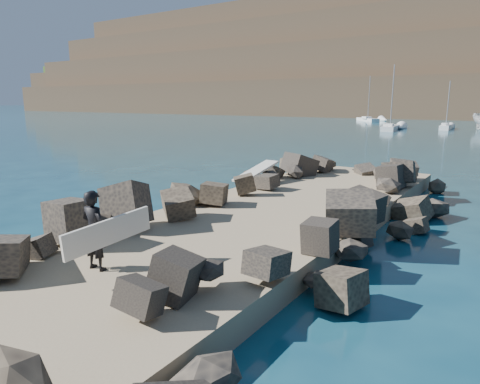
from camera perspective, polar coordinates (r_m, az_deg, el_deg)
The scene contains 9 objects.
ground at distance 13.39m, azimuth 2.40°, elevation -5.54°, with size 800.00×800.00×0.00m, color #0F384C.
jetty at distance 11.72m, azimuth -2.74°, elevation -6.60°, with size 6.00×26.00×0.60m, color #8C7759.
riprap_left at distance 13.86m, azimuth -11.19°, elevation -3.01°, with size 2.60×22.00×1.00m, color black.
riprap_right at distance 10.72m, azimuth 11.55°, elevation -7.51°, with size 2.60×22.00×1.00m, color black.
surfboard_resting at distance 18.05m, azimuth 2.16°, elevation 2.47°, with size 0.64×2.57×0.09m, color silver.
surfer_with_board at distance 9.25m, azimuth -18.58°, elevation -4.90°, with size 0.85×2.09×1.69m.
sailboat_e at distance 91.85m, azimuth 16.64°, elevation 9.25°, with size 6.24×6.81×9.09m.
sailboat_b at distance 69.08m, azimuth 25.74°, elevation 7.80°, with size 1.55×5.72×6.97m.
sailboat_a at distance 64.25m, azimuth 19.36°, elevation 8.08°, with size 2.73×7.73×9.07m.
Camera 1 is at (6.65, -10.90, 4.05)m, focal length 32.00 mm.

